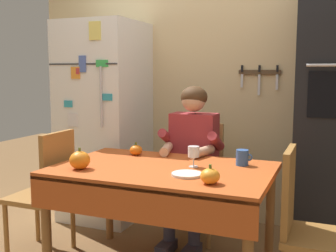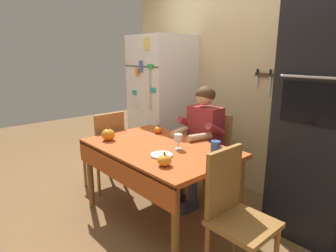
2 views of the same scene
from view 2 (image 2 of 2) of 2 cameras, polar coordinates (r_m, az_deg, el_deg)
The scene contains 15 objects.
ground_plane at distance 2.89m, azimuth -3.32°, elevation -18.50°, with size 10.00×10.00×0.00m, color brown.
back_wall_assembly at distance 3.42m, azimuth 15.11°, elevation 9.29°, with size 3.70×0.13×2.60m.
refrigerator at distance 3.84m, azimuth -1.16°, elevation 4.22°, with size 0.68×0.71×1.80m.
wall_oven at distance 2.70m, azimuth 28.47°, elevation 1.54°, with size 0.60×0.64×2.10m.
dining_table at distance 2.64m, azimuth -2.22°, elevation -5.84°, with size 1.40×0.90×0.74m.
chair_behind_person at distance 3.23m, azimuth 8.67°, elevation -4.98°, with size 0.40×0.40×0.93m.
seated_person at distance 3.03m, azimuth 6.54°, elevation -1.73°, with size 0.47×0.55×1.25m.
chair_right_side at distance 2.12m, azimuth 13.16°, elevation -15.91°, with size 0.40×0.40×0.93m.
chair_left_side at distance 3.39m, azimuth -12.25°, elevation -4.23°, with size 0.40×0.40×0.93m.
coffee_mug at distance 2.47m, azimuth 9.52°, elevation -4.17°, with size 0.11×0.08×0.10m.
wine_glass at distance 2.51m, azimuth 2.07°, elevation -2.57°, with size 0.07×0.07×0.14m.
pumpkin_large at distance 2.16m, azimuth -0.72°, elevation -6.90°, with size 0.11×0.11×0.11m.
pumpkin_medium at distance 3.04m, azimuth -1.93°, elevation -0.79°, with size 0.09×0.09×0.10m.
pumpkin_small at distance 2.84m, azimuth -11.91°, elevation -1.71°, with size 0.13×0.13×0.14m.
serving_tray at distance 2.37m, azimuth -1.31°, elevation -5.85°, with size 0.19×0.19×0.02m, color silver.
Camera 2 is at (1.92, -1.51, 1.56)m, focal length 30.38 mm.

